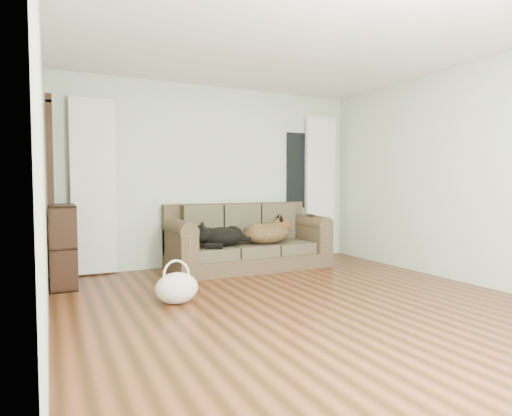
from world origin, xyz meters
name	(u,v)px	position (x,y,z in m)	size (l,w,h in m)	color
floor	(307,307)	(0.00, 0.00, 0.00)	(5.00, 5.00, 0.00)	#351D0C
ceiling	(309,32)	(0.00, 0.00, 2.60)	(5.00, 5.00, 0.00)	white
wall_back	(215,176)	(0.00, 2.50, 1.30)	(4.50, 0.04, 2.60)	#B4BEAC
wall_left	(44,168)	(-2.25, 0.00, 1.30)	(0.04, 5.00, 2.60)	#B4BEAC
wall_right	(469,174)	(2.25, 0.00, 1.30)	(0.04, 5.00, 2.60)	#B4BEAC
curtain_left	(93,187)	(-1.70, 2.42, 1.15)	(0.55, 0.08, 2.25)	white
curtain_right	(320,186)	(1.80, 2.42, 1.15)	(0.55, 0.08, 2.25)	white
window_pane	(300,171)	(1.45, 2.47, 1.40)	(0.50, 0.03, 1.20)	black
door_casing	(51,195)	(-2.20, 2.05, 1.05)	(0.07, 0.60, 2.10)	black
sofa	(249,236)	(0.30, 1.97, 0.45)	(2.22, 0.96, 0.91)	#383224
dog_black_lab	(219,237)	(-0.18, 1.88, 0.48)	(0.63, 0.44, 0.27)	black
dog_shepherd	(268,233)	(0.56, 1.88, 0.49)	(0.73, 0.51, 0.32)	black
tv_remote	(311,215)	(1.24, 1.83, 0.73)	(0.05, 0.18, 0.02)	black
tote_bag	(177,288)	(-1.11, 0.65, 0.16)	(0.43, 0.33, 0.31)	beige
bookshelf	(63,243)	(-2.09, 1.95, 0.50)	(0.28, 0.76, 0.95)	black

